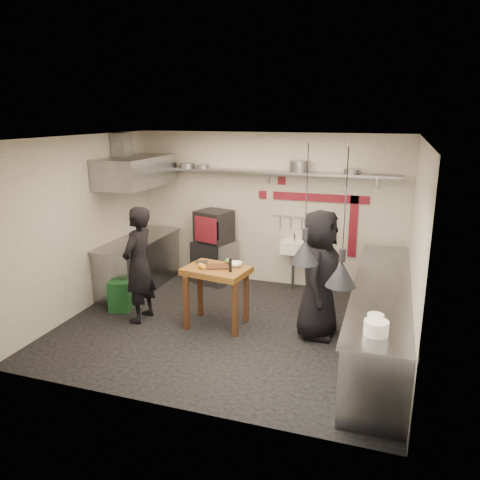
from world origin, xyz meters
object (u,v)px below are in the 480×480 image
(oven_stand, at_px, (214,261))
(chef_right, at_px, (319,274))
(prep_table, at_px, (217,297))
(chef_left, at_px, (139,265))
(green_bin, at_px, (121,295))
(combi_oven, at_px, (214,226))

(oven_stand, xyz_separation_m, chef_right, (2.23, -1.64, 0.53))
(prep_table, distance_m, chef_left, 1.28)
(chef_left, bearing_deg, oven_stand, 169.12)
(oven_stand, distance_m, prep_table, 1.94)
(green_bin, height_order, chef_left, chef_left)
(prep_table, height_order, chef_left, chef_left)
(oven_stand, height_order, chef_right, chef_right)
(green_bin, bearing_deg, chef_right, 1.86)
(oven_stand, distance_m, green_bin, 2.00)
(prep_table, relative_size, chef_right, 0.50)
(combi_oven, relative_size, green_bin, 1.17)
(oven_stand, distance_m, chef_right, 2.81)
(combi_oven, relative_size, prep_table, 0.63)
(combi_oven, bearing_deg, prep_table, -50.62)
(prep_table, xyz_separation_m, chef_left, (-1.19, -0.18, 0.44))
(green_bin, height_order, chef_right, chef_right)
(prep_table, xyz_separation_m, chef_right, (1.49, 0.16, 0.47))
(combi_oven, bearing_deg, oven_stand, -99.86)
(combi_oven, relative_size, chef_left, 0.32)
(chef_left, distance_m, chef_right, 2.70)
(green_bin, xyz_separation_m, chef_right, (3.19, 0.10, 0.68))
(combi_oven, relative_size, chef_right, 0.31)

